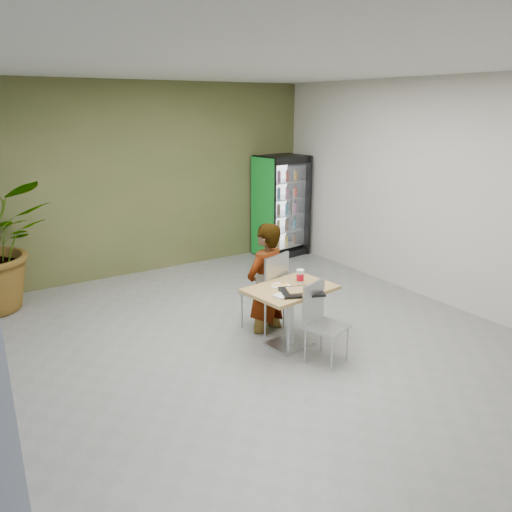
# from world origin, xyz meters

# --- Properties ---
(ground) EXTENTS (7.00, 7.00, 0.00)m
(ground) POSITION_xyz_m (0.00, 0.00, 0.00)
(ground) COLOR gray
(ground) RESTS_ON ground
(room_envelope) EXTENTS (6.00, 7.00, 3.20)m
(room_envelope) POSITION_xyz_m (0.00, 0.00, 1.60)
(room_envelope) COLOR beige
(room_envelope) RESTS_ON ground
(dining_table) EXTENTS (1.09, 0.83, 0.75)m
(dining_table) POSITION_xyz_m (0.27, -0.17, 0.54)
(dining_table) COLOR tan
(dining_table) RESTS_ON ground
(chair_far) EXTENTS (0.58, 0.58, 1.03)m
(chair_far) POSITION_xyz_m (0.32, 0.34, 0.61)
(chair_far) COLOR #AFB2B4
(chair_far) RESTS_ON ground
(chair_near) EXTENTS (0.51, 0.51, 0.91)m
(chair_near) POSITION_xyz_m (0.35, -0.62, 0.53)
(chair_near) COLOR #AFB2B4
(chair_near) RESTS_ON ground
(seated_woman) EXTENTS (0.73, 0.58, 1.71)m
(seated_woman) POSITION_xyz_m (0.28, 0.39, 0.56)
(seated_woman) COLOR black
(seated_woman) RESTS_ON ground
(pizza_plate) EXTENTS (0.32, 0.30, 0.03)m
(pizza_plate) POSITION_xyz_m (0.20, -0.07, 0.77)
(pizza_plate) COLOR white
(pizza_plate) RESTS_ON dining_table
(soda_cup) EXTENTS (0.09, 0.09, 0.16)m
(soda_cup) POSITION_xyz_m (0.47, -0.09, 0.83)
(soda_cup) COLOR white
(soda_cup) RESTS_ON dining_table
(napkin_stack) EXTENTS (0.18, 0.18, 0.02)m
(napkin_stack) POSITION_xyz_m (0.01, -0.35, 0.76)
(napkin_stack) COLOR white
(napkin_stack) RESTS_ON dining_table
(cafeteria_tray) EXTENTS (0.57, 0.50, 0.03)m
(cafeteria_tray) POSITION_xyz_m (0.27, -0.38, 0.76)
(cafeteria_tray) COLOR black
(cafeteria_tray) RESTS_ON dining_table
(beverage_fridge) EXTENTS (0.95, 0.76, 1.91)m
(beverage_fridge) POSITION_xyz_m (2.44, 3.10, 0.96)
(beverage_fridge) COLOR black
(beverage_fridge) RESTS_ON ground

